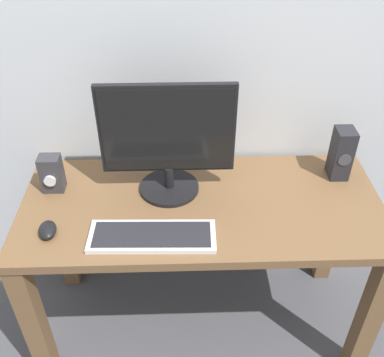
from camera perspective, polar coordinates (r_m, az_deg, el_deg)
ground_plane at (r=2.29m, az=1.00°, el=-17.36°), size 6.00×6.00×0.00m
desk at (r=1.83m, az=1.20°, el=-6.48°), size 1.41×0.62×0.74m
monitor at (r=1.68m, az=-3.15°, el=5.03°), size 0.51×0.24×0.45m
keyboard_primary at (r=1.59m, az=-5.10°, el=-7.34°), size 0.45×0.17×0.02m
mouse at (r=1.68m, az=-17.96°, el=-6.25°), size 0.08×0.11×0.04m
speaker_right at (r=1.91m, az=18.52°, el=3.05°), size 0.08×0.09×0.22m
audio_controller at (r=1.84m, az=-17.47°, el=0.61°), size 0.08×0.08×0.15m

